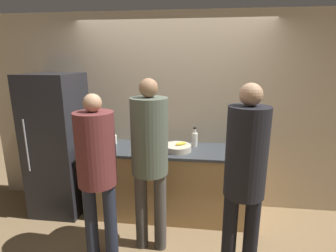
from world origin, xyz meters
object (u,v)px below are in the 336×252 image
at_px(bottle_red, 155,144).
at_px(utensil_crock, 113,139).
at_px(cup_white, 145,145).
at_px(fruit_bowl, 178,148).
at_px(cup_red, 142,149).
at_px(person_right, 245,171).
at_px(person_center, 150,151).
at_px(refrigerator, 58,144).
at_px(person_left, 97,163).
at_px(bottle_clear, 195,139).
at_px(potted_plant, 105,132).

bearing_deg(bottle_red, utensil_crock, 157.70).
bearing_deg(utensil_crock, cup_white, -16.22).
xyz_separation_m(fruit_bowl, cup_red, (-0.42, -0.12, 0.00)).
bearing_deg(person_right, fruit_bowl, 124.26).
bearing_deg(person_right, cup_red, 142.03).
relative_size(cup_white, cup_red, 1.12).
height_order(person_right, fruit_bowl, person_right).
bearing_deg(utensil_crock, person_right, -36.73).
xyz_separation_m(person_right, fruit_bowl, (-0.65, 0.96, -0.14)).
relative_size(person_center, fruit_bowl, 5.41).
height_order(refrigerator, utensil_crock, refrigerator).
bearing_deg(person_center, refrigerator, 154.47).
height_order(person_left, person_center, person_center).
bearing_deg(cup_white, fruit_bowl, -7.37).
distance_m(person_center, bottle_clear, 0.93).
relative_size(fruit_bowl, bottle_red, 1.44).
height_order(bottle_red, cup_red, bottle_red).
height_order(bottle_clear, cup_white, bottle_clear).
xyz_separation_m(person_left, bottle_red, (0.44, 0.74, -0.03)).
xyz_separation_m(refrigerator, person_right, (2.24, -0.99, 0.17)).
bearing_deg(fruit_bowl, potted_plant, 163.58).
height_order(refrigerator, person_center, refrigerator).
relative_size(cup_white, potted_plant, 0.43).
relative_size(person_left, cup_red, 20.64).
distance_m(refrigerator, cup_white, 1.16).
bearing_deg(person_right, utensil_crock, 143.27).
relative_size(person_left, bottle_red, 7.27).
distance_m(person_left, cup_red, 0.74).
distance_m(fruit_bowl, utensil_crock, 0.90).
distance_m(person_center, potted_plant, 1.23).
relative_size(refrigerator, fruit_bowl, 5.42).
height_order(person_left, fruit_bowl, person_left).
bearing_deg(fruit_bowl, refrigerator, 178.83).
distance_m(fruit_bowl, potted_plant, 1.08).
bearing_deg(potted_plant, person_left, -73.89).
relative_size(person_right, bottle_red, 7.79).
relative_size(refrigerator, cup_white, 19.81).
bearing_deg(bottle_clear, cup_red, -152.28).
distance_m(person_right, cup_red, 1.36).
bearing_deg(person_left, fruit_bowl, 48.13).
bearing_deg(potted_plant, bottle_clear, -4.67).
xyz_separation_m(fruit_bowl, bottle_clear, (0.20, 0.20, 0.06)).
bearing_deg(bottle_red, potted_plant, 154.30).
bearing_deg(person_center, potted_plant, 131.23).
relative_size(refrigerator, person_center, 1.00).
relative_size(bottle_red, potted_plant, 1.08).
relative_size(bottle_red, cup_white, 2.53).
relative_size(utensil_crock, bottle_red, 1.12).
relative_size(bottle_clear, cup_red, 3.07).
distance_m(cup_red, potted_plant, 0.75).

